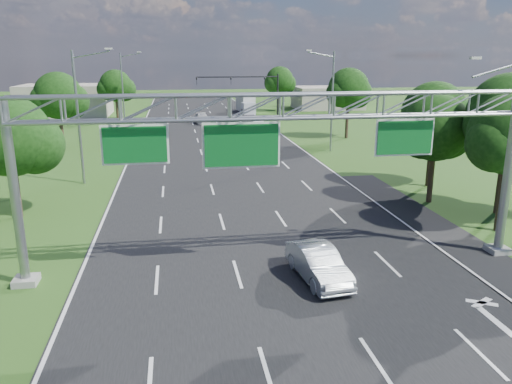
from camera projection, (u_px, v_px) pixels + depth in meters
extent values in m
plane|color=#2C5018|center=(231.00, 178.00, 40.55)|extent=(220.00, 220.00, 0.00)
cube|color=black|center=(231.00, 178.00, 40.55)|extent=(18.00, 180.00, 0.02)
cube|color=black|center=(452.00, 240.00, 26.89)|extent=(3.00, 30.00, 0.02)
cube|color=gray|center=(498.00, 250.00, 25.14)|extent=(1.00, 1.00, 0.30)
cylinder|color=gray|center=(508.00, 175.00, 24.12)|extent=(0.44, 0.44, 8.00)
cube|color=gray|center=(26.00, 281.00, 21.68)|extent=(1.00, 1.00, 0.30)
cylinder|color=gray|center=(15.00, 196.00, 20.66)|extent=(0.40, 0.40, 8.00)
cylinder|color=gray|center=(498.00, 69.00, 22.62)|extent=(2.54, 0.12, 0.79)
cube|color=beige|center=(476.00, 58.00, 22.30)|extent=(0.50, 0.22, 0.12)
cube|color=white|center=(135.00, 145.00, 20.88)|extent=(2.80, 0.05, 1.70)
cube|color=#0B5C20|center=(135.00, 145.00, 20.82)|extent=(2.62, 0.05, 1.52)
cube|color=white|center=(242.00, 145.00, 21.61)|extent=(3.40, 0.05, 2.00)
cube|color=#0B5C20|center=(242.00, 145.00, 21.56)|extent=(3.22, 0.05, 1.82)
cube|color=white|center=(404.00, 137.00, 22.73)|extent=(2.80, 0.05, 1.70)
cube|color=#0B5C20|center=(405.00, 138.00, 22.67)|extent=(2.62, 0.05, 1.52)
cylinder|color=black|center=(278.00, 98.00, 74.64)|extent=(0.24, 0.24, 7.00)
cylinder|color=black|center=(238.00, 77.00, 72.90)|extent=(12.00, 0.18, 0.18)
imported|color=black|center=(197.00, 81.00, 72.12)|extent=(0.18, 0.22, 1.10)
imported|color=black|center=(231.00, 81.00, 72.89)|extent=(0.18, 0.22, 1.10)
imported|color=black|center=(265.00, 80.00, 73.66)|extent=(0.18, 0.22, 1.10)
cylinder|color=gray|center=(78.00, 119.00, 37.45)|extent=(0.20, 0.20, 10.00)
cylinder|color=gray|center=(91.00, 54.00, 36.41)|extent=(2.78, 0.12, 0.60)
cube|color=beige|center=(109.00, 49.00, 36.51)|extent=(0.55, 0.22, 0.12)
cylinder|color=gray|center=(123.00, 89.00, 70.78)|extent=(0.20, 0.20, 10.00)
cylinder|color=gray|center=(130.00, 55.00, 69.73)|extent=(2.78, 0.12, 0.60)
cube|color=beige|center=(139.00, 52.00, 69.83)|extent=(0.55, 0.22, 0.12)
cylinder|color=gray|center=(332.00, 103.00, 50.52)|extent=(0.20, 0.20, 10.00)
cylinder|color=gray|center=(321.00, 55.00, 49.08)|extent=(2.78, 0.12, 0.60)
cube|color=beige|center=(309.00, 50.00, 48.77)|extent=(0.55, 0.22, 0.12)
cylinder|color=#2D2116|center=(501.00, 199.00, 27.85)|extent=(0.36, 0.36, 3.74)
sphere|color=black|center=(510.00, 134.00, 26.89)|extent=(4.40, 4.40, 4.40)
sphere|color=black|center=(495.00, 144.00, 26.57)|extent=(3.08, 3.08, 3.08)
cylinder|color=#2D2116|center=(500.00, 181.00, 30.96)|extent=(0.36, 0.36, 4.18)
sphere|color=black|center=(509.00, 115.00, 29.88)|extent=(5.00, 5.00, 5.00)
sphere|color=black|center=(494.00, 124.00, 29.55)|extent=(3.50, 3.50, 3.50)
cylinder|color=#2D2116|center=(431.00, 178.00, 33.47)|extent=(0.36, 0.36, 3.30)
sphere|color=black|center=(436.00, 128.00, 32.57)|extent=(4.40, 4.40, 4.40)
sphere|color=black|center=(447.00, 135.00, 33.26)|extent=(3.30, 3.30, 3.30)
sphere|color=black|center=(423.00, 135.00, 32.24)|extent=(3.08, 3.08, 3.08)
cylinder|color=#2D2116|center=(429.00, 163.00, 37.56)|extent=(0.36, 0.36, 3.52)
sphere|color=black|center=(434.00, 114.00, 36.58)|extent=(4.80, 4.80, 4.80)
sphere|color=black|center=(446.00, 121.00, 37.31)|extent=(3.60, 3.60, 3.60)
sphere|color=black|center=(422.00, 122.00, 36.26)|extent=(3.36, 3.36, 3.36)
cylinder|color=#2D2116|center=(17.00, 193.00, 30.37)|extent=(0.36, 0.36, 3.08)
sphere|color=black|center=(10.00, 136.00, 29.45)|extent=(4.80, 4.80, 4.80)
sphere|color=black|center=(34.00, 145.00, 30.18)|extent=(3.60, 3.60, 3.60)
cylinder|color=#2D2116|center=(62.00, 133.00, 51.87)|extent=(0.36, 0.36, 3.74)
sphere|color=black|center=(58.00, 96.00, 50.87)|extent=(4.80, 4.80, 4.80)
sphere|color=black|center=(72.00, 101.00, 51.59)|extent=(3.60, 3.60, 3.60)
sphere|color=black|center=(47.00, 101.00, 50.54)|extent=(3.36, 3.36, 3.36)
cylinder|color=#2D2116|center=(117.00, 109.00, 76.19)|extent=(0.36, 0.36, 3.30)
sphere|color=black|center=(115.00, 86.00, 75.25)|extent=(4.80, 4.80, 4.80)
sphere|color=black|center=(124.00, 89.00, 75.97)|extent=(3.60, 3.60, 3.60)
sphere|color=black|center=(108.00, 89.00, 74.92)|extent=(3.36, 3.36, 3.36)
cylinder|color=#2D2116|center=(347.00, 122.00, 59.63)|extent=(0.36, 0.36, 3.96)
sphere|color=black|center=(349.00, 88.00, 58.59)|extent=(4.80, 4.80, 4.80)
sphere|color=black|center=(357.00, 93.00, 59.32)|extent=(3.60, 3.60, 3.60)
sphere|color=black|center=(340.00, 93.00, 58.27)|extent=(3.36, 3.36, 3.36)
cylinder|color=#2D2116|center=(279.00, 102.00, 87.94)|extent=(0.36, 0.36, 3.52)
sphere|color=black|center=(280.00, 80.00, 86.97)|extent=(4.80, 4.80, 4.80)
sphere|color=black|center=(286.00, 84.00, 87.69)|extent=(3.60, 3.60, 3.60)
sphere|color=black|center=(274.00, 83.00, 86.64)|extent=(3.36, 3.36, 3.36)
cube|color=gray|center=(66.00, 100.00, 82.20)|extent=(14.00, 10.00, 5.00)
cube|color=gray|center=(327.00, 98.00, 93.22)|extent=(12.00, 9.00, 4.00)
imported|color=#B5BCC2|center=(318.00, 264.00, 21.97)|extent=(2.11, 4.66, 1.48)
imported|color=silver|center=(202.00, 118.00, 73.12)|extent=(2.33, 4.94, 1.39)
imported|color=black|center=(230.00, 122.00, 69.26)|extent=(2.76, 4.99, 1.32)
imported|color=black|center=(158.00, 133.00, 58.61)|extent=(2.30, 4.86, 1.61)
imported|color=silver|center=(257.00, 122.00, 69.43)|extent=(1.77, 4.16, 1.34)
cube|color=beige|center=(245.00, 103.00, 87.60)|extent=(2.83, 5.61, 2.69)
cube|color=silver|center=(248.00, 108.00, 84.15)|extent=(2.30, 2.22, 1.97)
cylinder|color=black|center=(243.00, 112.00, 84.31)|extent=(0.31, 0.90, 0.90)
cylinder|color=black|center=(254.00, 111.00, 84.62)|extent=(0.31, 0.90, 0.90)
cylinder|color=black|center=(239.00, 108.00, 89.43)|extent=(0.31, 0.90, 0.90)
cylinder|color=black|center=(249.00, 108.00, 89.74)|extent=(0.31, 0.90, 0.90)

